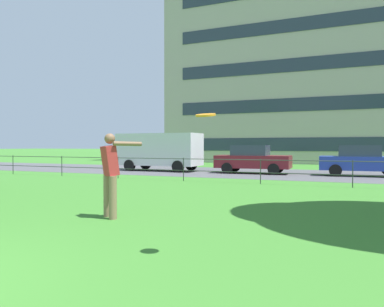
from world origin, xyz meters
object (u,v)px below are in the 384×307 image
object	(u,v)px
frisbee	(206,115)
car_maroon_right	(252,159)
person_thrower	(111,172)
apartment_building_background	(304,58)
car_blue_center	(361,160)
panel_van_left	(159,150)

from	to	relation	value
frisbee	car_maroon_right	bearing A→B (deg)	101.68
person_thrower	apartment_building_background	bearing A→B (deg)	89.25
car_maroon_right	car_blue_center	world-z (taller)	same
panel_van_left	apartment_building_background	size ratio (longest dim) A/B	0.21
apartment_building_background	car_maroon_right	bearing A→B (deg)	-92.52
person_thrower	panel_van_left	bearing A→B (deg)	114.14
car_blue_center	apartment_building_background	xyz separation A→B (m)	(-4.68, 16.85, 9.16)
panel_van_left	person_thrower	bearing A→B (deg)	-65.86
panel_van_left	car_blue_center	distance (m)	11.12
frisbee	car_blue_center	xyz separation A→B (m)	(2.25, 15.71, -1.14)
car_blue_center	car_maroon_right	bearing A→B (deg)	-176.86
apartment_building_background	panel_van_left	bearing A→B (deg)	-110.38
car_blue_center	apartment_building_background	world-z (taller)	apartment_building_background
frisbee	panel_van_left	size ratio (longest dim) A/B	0.05
apartment_building_background	car_blue_center	bearing A→B (deg)	-74.46
panel_van_left	car_maroon_right	bearing A→B (deg)	1.40
car_maroon_right	apartment_building_background	bearing A→B (deg)	87.48
frisbee	car_maroon_right	size ratio (longest dim) A/B	0.07
car_maroon_right	car_blue_center	bearing A→B (deg)	3.14
person_thrower	car_blue_center	size ratio (longest dim) A/B	0.44
person_thrower	frisbee	world-z (taller)	frisbee
panel_van_left	apartment_building_background	xyz separation A→B (m)	(6.42, 17.29, 8.67)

